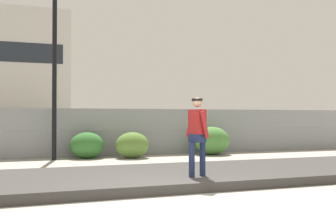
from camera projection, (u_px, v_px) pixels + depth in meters
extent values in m
plane|color=#9E998E|center=(180.00, 200.00, 6.53)|extent=(120.00, 120.00, 0.00)
cube|color=#3D3A38|center=(151.00, 177.00, 8.47)|extent=(17.12, 3.25, 0.21)
cube|color=#2D608C|center=(197.00, 183.00, 7.91)|extent=(0.82, 0.43, 0.02)
cylinder|color=silver|center=(204.00, 183.00, 8.14)|extent=(0.06, 0.04, 0.05)
cylinder|color=silver|center=(209.00, 184.00, 7.99)|extent=(0.06, 0.04, 0.05)
cylinder|color=silver|center=(185.00, 185.00, 7.84)|extent=(0.06, 0.04, 0.05)
cylinder|color=silver|center=(191.00, 187.00, 7.69)|extent=(0.06, 0.04, 0.05)
cube|color=#99999E|center=(206.00, 182.00, 8.06)|extent=(0.09, 0.15, 0.01)
cube|color=#99999E|center=(188.00, 185.00, 7.76)|extent=(0.09, 0.15, 0.01)
cube|color=black|center=(205.00, 180.00, 8.04)|extent=(0.30, 0.18, 0.09)
cube|color=black|center=(189.00, 182.00, 7.79)|extent=(0.30, 0.18, 0.09)
cylinder|color=#1E284C|center=(203.00, 160.00, 8.01)|extent=(0.13, 0.13, 0.80)
cylinder|color=#1E284C|center=(192.00, 161.00, 7.83)|extent=(0.13, 0.13, 0.80)
cube|color=#1E284C|center=(197.00, 138.00, 7.93)|extent=(0.33, 0.40, 0.18)
cube|color=maroon|center=(197.00, 122.00, 7.93)|extent=(0.32, 0.43, 0.54)
cylinder|color=maroon|center=(190.00, 124.00, 8.13)|extent=(0.25, 0.16, 0.58)
cylinder|color=maroon|center=(205.00, 125.00, 7.73)|extent=(0.25, 0.16, 0.58)
sphere|color=tan|center=(197.00, 102.00, 7.94)|extent=(0.21, 0.21, 0.21)
cylinder|color=black|center=(197.00, 100.00, 7.94)|extent=(0.24, 0.24, 0.05)
cylinder|color=gray|center=(207.00, 131.00, 15.38)|extent=(0.06, 0.06, 1.85)
cylinder|color=gray|center=(111.00, 110.00, 14.14)|extent=(24.42, 0.04, 0.04)
cylinder|color=gray|center=(111.00, 130.00, 14.13)|extent=(24.42, 0.04, 0.04)
cylinder|color=gray|center=(111.00, 154.00, 14.11)|extent=(24.42, 0.04, 0.04)
cube|color=gray|center=(111.00, 132.00, 14.13)|extent=(24.42, 0.01, 1.85)
cylinder|color=black|center=(54.00, 63.00, 12.80)|extent=(0.16, 0.16, 6.88)
cylinder|color=black|center=(31.00, 143.00, 16.50)|extent=(0.65, 0.26, 0.64)
cylinder|color=black|center=(27.00, 146.00, 14.86)|extent=(0.65, 0.26, 0.64)
ellipsoid|color=#336B2D|center=(87.00, 145.00, 13.27)|extent=(1.24, 1.01, 0.96)
ellipsoid|color=#567A33|center=(132.00, 145.00, 13.37)|extent=(1.24, 1.01, 0.96)
ellipsoid|color=#477F38|center=(212.00, 141.00, 14.60)|extent=(1.46, 1.20, 1.13)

